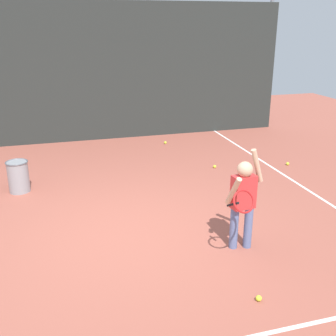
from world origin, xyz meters
TOP-DOWN VIEW (x-y plane):
  - ground_plane at (0.00, 0.00)m, footprint 20.00×20.00m
  - court_line_sideline at (3.46, 1.00)m, footprint 0.05×9.00m
  - back_fence_windscreen at (0.00, 5.12)m, footprint 10.27×0.08m
  - fence_post_1 at (-1.66, 5.18)m, footprint 0.09×0.09m
  - fence_post_2 at (1.66, 5.18)m, footprint 0.09×0.09m
  - fence_post_3 at (4.99, 5.18)m, footprint 0.09×0.09m
  - tennis_player at (1.42, -0.82)m, footprint 0.66×0.64m
  - ball_hopper at (-1.51, 2.03)m, footprint 0.38×0.38m
  - tennis_ball_0 at (3.85, 1.96)m, footprint 0.07×0.07m
  - tennis_ball_1 at (1.13, -1.88)m, footprint 0.07×0.07m
  - tennis_ball_2 at (2.30, 2.22)m, footprint 0.07×0.07m
  - tennis_ball_4 at (1.79, 4.22)m, footprint 0.07×0.07m

SIDE VIEW (x-z plane):
  - ground_plane at x=0.00m, z-range 0.00..0.00m
  - court_line_sideline at x=3.46m, z-range 0.00..0.00m
  - tennis_ball_0 at x=3.85m, z-range 0.00..0.07m
  - tennis_ball_1 at x=1.13m, z-range 0.00..0.07m
  - tennis_ball_2 at x=2.30m, z-range 0.00..0.07m
  - tennis_ball_4 at x=1.79m, z-range 0.00..0.07m
  - ball_hopper at x=-1.51m, z-range 0.01..0.57m
  - tennis_player at x=1.42m, z-range 0.05..1.40m
  - back_fence_windscreen at x=0.00m, z-range 0.00..3.35m
  - fence_post_1 at x=-1.66m, z-range 0.00..3.50m
  - fence_post_2 at x=1.66m, z-range 0.00..3.50m
  - fence_post_3 at x=4.99m, z-range 0.00..3.50m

